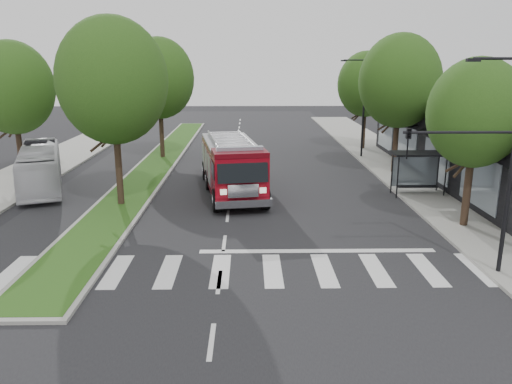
# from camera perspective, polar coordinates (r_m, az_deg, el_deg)

# --- Properties ---
(ground) EXTENTS (140.00, 140.00, 0.00)m
(ground) POSITION_cam_1_polar(r_m,az_deg,el_deg) (22.23, -3.65, -5.88)
(ground) COLOR black
(ground) RESTS_ON ground
(sidewalk_right) EXTENTS (5.00, 80.00, 0.15)m
(sidewalk_right) POSITION_cam_1_polar(r_m,az_deg,el_deg) (33.74, 18.90, 0.66)
(sidewalk_right) COLOR gray
(sidewalk_right) RESTS_ON ground
(sidewalk_left) EXTENTS (5.00, 80.00, 0.15)m
(sidewalk_left) POSITION_cam_1_polar(r_m,az_deg,el_deg) (35.36, -27.03, 0.45)
(sidewalk_left) COLOR gray
(sidewalk_left) RESTS_ON ground
(median) EXTENTS (3.00, 50.00, 0.15)m
(median) POSITION_cam_1_polar(r_m,az_deg,el_deg) (40.18, -11.06, 3.35)
(median) COLOR gray
(median) RESTS_ON ground
(storefront_row) EXTENTS (8.00, 30.00, 5.00)m
(storefront_row) POSITION_cam_1_polar(r_m,az_deg,el_deg) (35.06, 26.19, 4.50)
(storefront_row) COLOR black
(storefront_row) RESTS_ON ground
(bus_shelter) EXTENTS (3.20, 1.60, 2.61)m
(bus_shelter) POSITION_cam_1_polar(r_m,az_deg,el_deg) (31.19, 18.07, 3.33)
(bus_shelter) COLOR black
(bus_shelter) RESTS_ON ground
(tree_right_near) EXTENTS (4.40, 4.40, 8.05)m
(tree_right_near) POSITION_cam_1_polar(r_m,az_deg,el_deg) (25.16, 23.82, 8.24)
(tree_right_near) COLOR black
(tree_right_near) RESTS_ON ground
(tree_right_mid) EXTENTS (5.60, 5.60, 9.72)m
(tree_right_mid) POSITION_cam_1_polar(r_m,az_deg,el_deg) (36.34, 16.12, 12.08)
(tree_right_mid) COLOR black
(tree_right_mid) RESTS_ON ground
(tree_right_far) EXTENTS (5.00, 5.00, 8.73)m
(tree_right_far) POSITION_cam_1_polar(r_m,az_deg,el_deg) (46.02, 12.45, 11.93)
(tree_right_far) COLOR black
(tree_right_far) RESTS_ON ground
(tree_median_near) EXTENTS (5.80, 5.80, 10.16)m
(tree_median_near) POSITION_cam_1_polar(r_m,az_deg,el_deg) (27.72, -16.07, 12.11)
(tree_median_near) COLOR black
(tree_median_near) RESTS_ON ground
(tree_median_far) EXTENTS (5.60, 5.60, 9.72)m
(tree_median_far) POSITION_cam_1_polar(r_m,az_deg,el_deg) (41.42, -11.02, 12.63)
(tree_median_far) COLOR black
(tree_median_far) RESTS_ON ground
(tree_left_mid) EXTENTS (5.20, 5.20, 9.16)m
(tree_left_mid) POSITION_cam_1_polar(r_m,az_deg,el_deg) (36.12, -26.07, 10.65)
(tree_left_mid) COLOR black
(tree_left_mid) RESTS_ON ground
(streetlight_right_near) EXTENTS (4.08, 0.22, 8.00)m
(streetlight_right_near) POSITION_cam_1_polar(r_m,az_deg,el_deg) (19.53, 25.08, 4.07)
(streetlight_right_near) COLOR black
(streetlight_right_near) RESTS_ON ground
(streetlight_right_far) EXTENTS (2.11, 0.20, 8.00)m
(streetlight_right_far) POSITION_cam_1_polar(r_m,az_deg,el_deg) (41.96, 12.03, 9.85)
(streetlight_right_far) COLOR black
(streetlight_right_far) RESTS_ON ground
(fire_engine) EXTENTS (4.44, 10.22, 3.43)m
(fire_engine) POSITION_cam_1_polar(r_m,az_deg,el_deg) (30.22, -2.79, 2.93)
(fire_engine) COLOR #52040B
(fire_engine) RESTS_ON ground
(city_bus) EXTENTS (5.50, 9.94, 2.72)m
(city_bus) POSITION_cam_1_polar(r_m,az_deg,el_deg) (34.15, -23.44, 2.61)
(city_bus) COLOR silver
(city_bus) RESTS_ON ground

